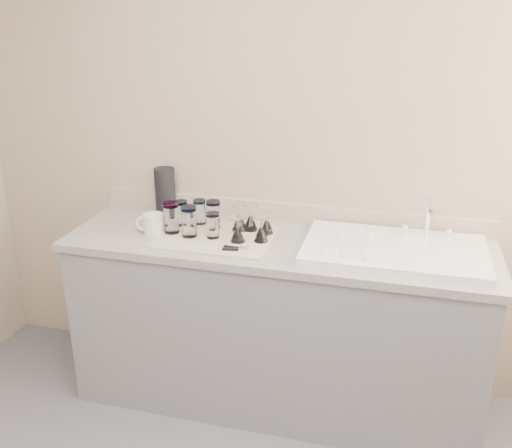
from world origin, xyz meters
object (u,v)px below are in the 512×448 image
(tumbler_lavender, at_px, (213,225))
(goblet_front_left, at_px, (238,233))
(white_mug, at_px, (153,224))
(paper_towel_roll, at_px, (165,192))
(tumbler_magenta, at_px, (171,217))
(tumbler_cyan, at_px, (200,212))
(goblet_back_right, at_px, (267,225))
(tumbler_blue, at_px, (189,221))
(tumbler_teal, at_px, (181,213))
(goblet_front_right, at_px, (261,233))
(goblet_extra, at_px, (239,221))
(tumbler_purple, at_px, (213,214))
(sink_unit, at_px, (395,249))
(can_opener, at_px, (236,249))
(goblet_back_left, at_px, (250,221))

(tumbler_lavender, height_order, goblet_front_left, tumbler_lavender)
(white_mug, xyz_separation_m, paper_towel_roll, (-0.05, 0.28, 0.07))
(goblet_front_left, bearing_deg, paper_towel_roll, 149.41)
(white_mug, bearing_deg, tumbler_magenta, 13.29)
(tumbler_cyan, xyz_separation_m, tumbler_lavender, (0.13, -0.16, 0.00))
(goblet_back_right, bearing_deg, tumbler_blue, -159.10)
(tumbler_teal, height_order, white_mug, tumbler_teal)
(tumbler_blue, distance_m, goblet_front_right, 0.36)
(tumbler_cyan, distance_m, goblet_extra, 0.23)
(tumbler_cyan, bearing_deg, white_mug, -136.27)
(tumbler_lavender, distance_m, paper_towel_roll, 0.46)
(tumbler_purple, bearing_deg, goblet_front_left, -40.09)
(goblet_extra, bearing_deg, tumbler_cyan, 171.05)
(tumbler_teal, height_order, tumbler_blue, tumbler_blue)
(tumbler_cyan, distance_m, paper_towel_roll, 0.26)
(tumbler_blue, height_order, goblet_back_right, tumbler_blue)
(goblet_extra, bearing_deg, paper_towel_roll, 162.45)
(sink_unit, relative_size, goblet_back_right, 6.61)
(tumbler_magenta, relative_size, goblet_back_right, 1.24)
(tumbler_cyan, bearing_deg, goblet_back_right, -6.43)
(can_opener, bearing_deg, white_mug, 166.71)
(tumbler_purple, xyz_separation_m, white_mug, (-0.27, -0.14, -0.03))
(goblet_back_left, bearing_deg, white_mug, -161.23)
(tumbler_blue, distance_m, white_mug, 0.20)
(goblet_back_right, bearing_deg, tumbler_cyan, 173.57)
(goblet_back_left, xyz_separation_m, can_opener, (0.00, -0.26, -0.04))
(goblet_front_left, height_order, white_mug, goblet_front_left)
(goblet_back_left, bearing_deg, tumbler_lavender, -135.35)
(tumbler_cyan, distance_m, tumbler_magenta, 0.18)
(tumbler_cyan, relative_size, tumbler_purple, 0.90)
(tumbler_blue, relative_size, goblet_extra, 1.09)
(tumbler_blue, bearing_deg, goblet_back_left, 30.92)
(tumbler_purple, relative_size, tumbler_magenta, 0.92)
(tumbler_magenta, relative_size, tumbler_blue, 1.01)
(sink_unit, distance_m, goblet_back_right, 0.63)
(tumbler_blue, height_order, paper_towel_roll, paper_towel_roll)
(tumbler_lavender, bearing_deg, sink_unit, 3.45)
(tumbler_lavender, height_order, white_mug, tumbler_lavender)
(tumbler_purple, height_order, tumbler_magenta, tumbler_magenta)
(tumbler_lavender, xyz_separation_m, goblet_extra, (0.10, 0.13, -0.02))
(tumbler_teal, xyz_separation_m, tumbler_lavender, (0.21, -0.12, -0.00))
(goblet_extra, distance_m, paper_towel_roll, 0.49)
(goblet_front_left, height_order, goblet_extra, goblet_extra)
(tumbler_blue, bearing_deg, tumbler_cyan, 93.57)
(tumbler_purple, relative_size, tumbler_lavender, 1.11)
(goblet_back_right, distance_m, goblet_front_right, 0.11)
(goblet_back_right, relative_size, goblet_front_left, 0.98)
(goblet_back_right, bearing_deg, can_opener, -109.45)
(tumbler_teal, bearing_deg, goblet_extra, 1.26)
(tumbler_blue, relative_size, goblet_front_left, 1.21)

